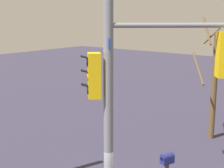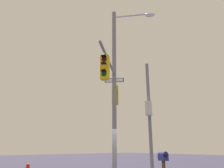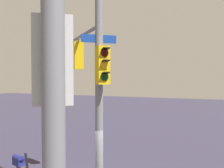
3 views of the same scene
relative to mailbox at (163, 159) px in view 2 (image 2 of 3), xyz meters
name	(u,v)px [view 2 (image 2 of 3)]	position (x,y,z in m)	size (l,w,h in m)	color
main_signal_pole_assembly	(115,79)	(-2.67, -0.25, 4.08)	(3.12, 4.77, 9.77)	slate
secondary_pole_assembly	(149,112)	(-4.62, 4.79, 3.03)	(0.72, 0.83, 8.07)	slate
mailbox	(163,159)	(0.00, 0.00, 0.00)	(0.50, 0.38, 1.41)	#4C3823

